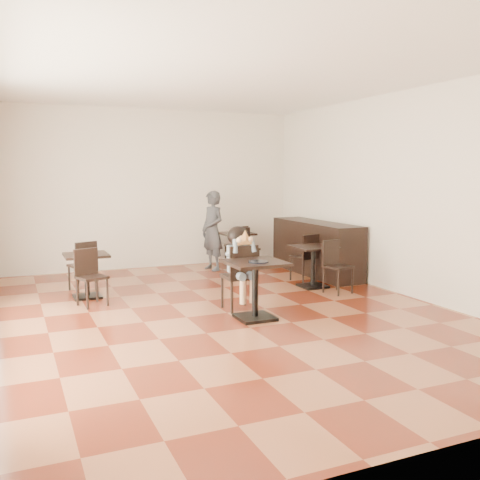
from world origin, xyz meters
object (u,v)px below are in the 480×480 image
chair_left_a (82,266)px  chair_back_b (248,249)px  cafe_table_mid (313,267)px  chair_left_b (92,278)px  child_chair (239,277)px  chair_back_a (236,245)px  adult_patron (213,231)px  chair_mid_b (338,267)px  child_table (255,290)px  child (239,268)px  cafe_table_back (237,249)px  chair_mid_a (303,257)px  cafe_table_left (87,276)px

chair_left_a → chair_back_b: (3.28, 0.65, 0.00)m
cafe_table_mid → chair_left_b: bearing=177.0°
child_chair → chair_back_a: bearing=-112.5°
adult_patron → chair_mid_b: 2.98m
child_table → child: 0.59m
child → cafe_table_mid: 1.96m
chair_left_a → chair_back_a: size_ratio=1.00×
cafe_table_back → chair_left_b: (-3.28, -2.30, 0.07)m
child_chair → chair_mid_a: size_ratio=1.11×
chair_mid_a → chair_left_a: chair_mid_a is taller
child_chair → chair_back_b: bearing=-116.6°
chair_left_b → chair_back_b: size_ratio=1.00×
child_chair → cafe_table_back: (1.40, 3.35, -0.12)m
adult_patron → chair_mid_a: 2.02m
cafe_table_mid → chair_back_b: size_ratio=0.85×
adult_patron → chair_back_b: adult_patron is taller
chair_mid_a → chair_left_a: (-3.75, 0.74, -0.01)m
cafe_table_mid → cafe_table_left: size_ratio=1.02×
chair_mid_a → chair_back_a: (-0.47, 1.98, -0.01)m
adult_patron → chair_back_b: 0.79m
adult_patron → chair_left_a: adult_patron is taller
cafe_table_mid → chair_back_b: bearing=100.0°
child → cafe_table_mid: size_ratio=1.68×
child_chair → chair_back_a: child_chair is taller
cafe_table_left → chair_back_b: chair_back_b is taller
child_chair → cafe_table_back: bearing=-112.7°
cafe_table_mid → chair_mid_b: bearing=-76.4°
cafe_table_mid → cafe_table_back: size_ratio=1.02×
child_table → chair_mid_b: 2.06m
cafe_table_left → cafe_table_mid: bearing=-11.5°
cafe_table_mid → chair_mid_a: chair_mid_a is taller
chair_mid_a → cafe_table_back: bearing=-90.3°
child_table → child_chair: size_ratio=0.83×
cafe_table_left → chair_back_a: chair_back_a is taller
adult_patron → chair_mid_b: adult_patron is taller
child_chair → cafe_table_left: (-1.87, 1.60, -0.12)m
adult_patron → chair_back_a: 0.82m
chair_back_a → adult_patron: bearing=12.4°
cafe_table_mid → cafe_table_back: 2.51m
child → chair_back_b: 3.13m
child_chair → cafe_table_mid: bearing=-153.7°
chair_back_a → chair_back_b: 0.59m
child_table → chair_back_a: bearing=70.4°
adult_patron → chair_mid_a: size_ratio=1.86×
chair_mid_b → chair_back_b: size_ratio=1.02×
child → cafe_table_mid: (1.74, 0.86, -0.24)m
adult_patron → chair_mid_b: (1.12, -2.74, -0.37)m
cafe_table_back → chair_back_a: size_ratio=0.83×
child_chair → child: 0.12m
child_table → chair_mid_a: bearing=46.3°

